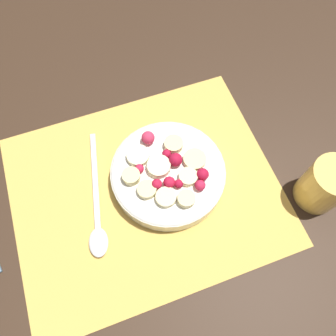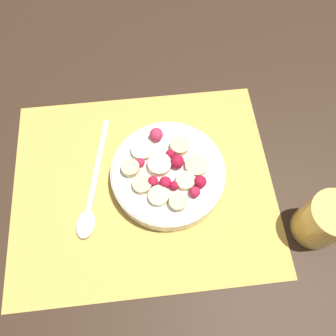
{
  "view_description": "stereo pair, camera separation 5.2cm",
  "coord_description": "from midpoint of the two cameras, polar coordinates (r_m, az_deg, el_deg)",
  "views": [
    {
      "loc": [
        0.03,
        0.2,
        0.51
      ],
      "look_at": [
        -0.04,
        -0.01,
        0.04
      ],
      "focal_mm": 35.0,
      "sensor_mm": 36.0,
      "label": 1
    },
    {
      "loc": [
        -0.02,
        0.21,
        0.51
      ],
      "look_at": [
        -0.04,
        -0.01,
        0.04
      ],
      "focal_mm": 35.0,
      "sensor_mm": 36.0,
      "label": 2
    }
  ],
  "objects": [
    {
      "name": "fruit_bowl",
      "position": [
        0.53,
        2.73,
        -1.12
      ],
      "size": [
        0.19,
        0.19,
        0.05
      ],
      "color": "silver",
      "rests_on": "placemat"
    },
    {
      "name": "placemat",
      "position": [
        0.55,
        -1.7,
        -3.14
      ],
      "size": [
        0.43,
        0.36,
        0.01
      ],
      "color": "#E0B251",
      "rests_on": "ground_plane"
    },
    {
      "name": "ground_plane",
      "position": [
        0.55,
        -1.69,
        -3.25
      ],
      "size": [
        3.0,
        3.0,
        0.0
      ],
      "primitive_type": "plane",
      "color": "#382619"
    },
    {
      "name": "spoon",
      "position": [
        0.54,
        -10.72,
        -5.95
      ],
      "size": [
        0.06,
        0.22,
        0.01
      ],
      "rotation": [
        0.0,
        0.0,
        7.65
      ],
      "color": "silver",
      "rests_on": "placemat"
    },
    {
      "name": "drinking_glass",
      "position": [
        0.55,
        27.96,
        -8.39
      ],
      "size": [
        0.07,
        0.07,
        0.09
      ],
      "color": "#F4CC66",
      "rests_on": "ground_plane"
    }
  ]
}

